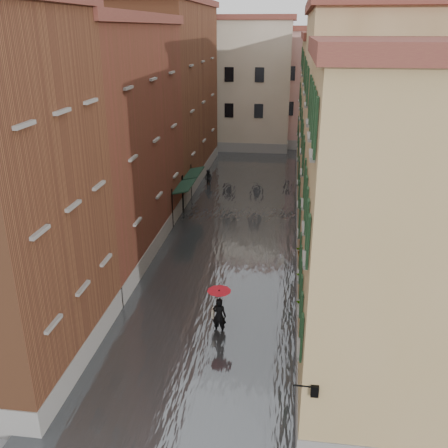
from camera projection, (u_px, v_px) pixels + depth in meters
The scene contains 15 objects.
ground at pixel (200, 342), 20.86m from camera, with size 120.00×120.00×0.00m, color slate.
floodwater at pixel (235, 226), 32.81m from camera, with size 10.00×60.00×0.20m, color #484B4F.
building_left_mid at pixel (103, 144), 27.75m from camera, with size 6.00×14.00×12.50m, color #5E281D.
building_left_far at pixel (167, 96), 41.30m from camera, with size 6.00×16.00×14.00m, color brown.
building_right_near at pixel (400, 245), 16.04m from camera, with size 6.00×8.00×11.50m, color #9B8150.
building_right_mid at pixel (361, 147), 25.91m from camera, with size 6.00×14.00×13.00m, color tan.
building_right_far at pixel (338, 115), 40.01m from camera, with size 6.00×16.00×11.50m, color #9B8150.
building_end_cream at pixel (234, 85), 53.90m from camera, with size 12.00×9.00×13.00m, color beige.
building_end_pink at pixel (318, 89), 54.80m from camera, with size 10.00×9.00×12.00m, color tan.
awning_near at pixel (184, 187), 32.90m from camera, with size 1.09×3.04×2.80m.
awning_far at pixel (193, 174), 35.87m from camera, with size 1.09×2.99×2.80m.
wall_lantern at pixel (314, 390), 13.69m from camera, with size 0.71×0.22×0.35m.
window_planters at pixel (304, 269), 19.42m from camera, with size 0.59×5.40×0.84m.
pedestrian_main at pixel (219, 307), 21.06m from camera, with size 1.02×1.02×2.06m.
pedestrian_far at pixel (209, 178), 41.06m from camera, with size 0.70×0.55×1.45m, color black.
Camera 1 is at (3.37, -17.30, 12.26)m, focal length 40.00 mm.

